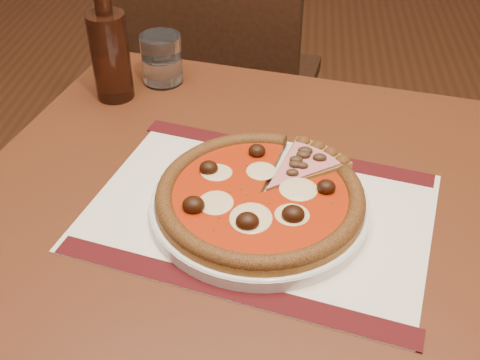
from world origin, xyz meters
name	(u,v)px	position (x,y,z in m)	size (l,w,h in m)	color
table	(239,257)	(0.66, 0.02, 0.65)	(0.93, 0.93, 0.75)	#572814
chair_far	(215,78)	(0.52, 0.75, 0.56)	(0.52, 0.52, 0.97)	black
placemat	(260,211)	(0.69, 0.01, 0.75)	(0.46, 0.33, 0.00)	silver
plate	(260,206)	(0.69, 0.01, 0.76)	(0.30, 0.30, 0.02)	white
pizza	(260,195)	(0.69, 0.01, 0.78)	(0.29, 0.29, 0.04)	olive
ham_slice	(310,166)	(0.75, 0.09, 0.78)	(0.12, 0.14, 0.02)	olive
water_glass	(162,59)	(0.48, 0.37, 0.80)	(0.07, 0.07, 0.09)	white
bottle	(110,52)	(0.40, 0.30, 0.84)	(0.07, 0.07, 0.22)	#35170D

